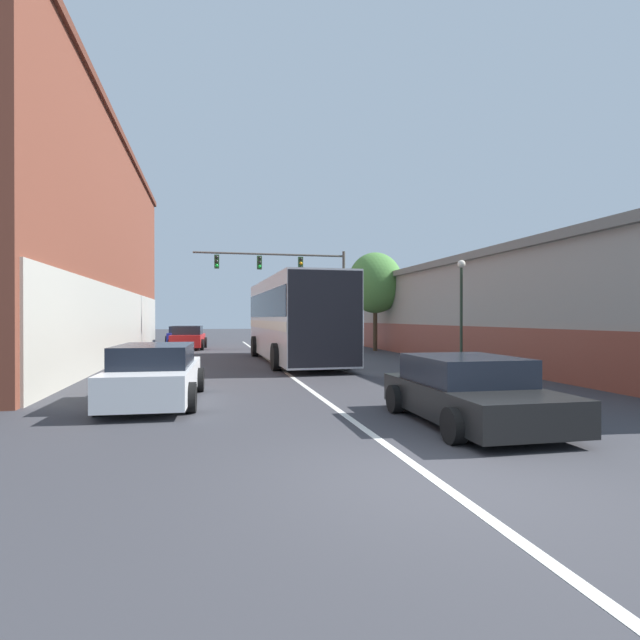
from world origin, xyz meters
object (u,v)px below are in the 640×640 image
object	(u,v)px
parked_car_left_near	(156,374)
parked_car_left_mid	(188,338)
bus	(294,316)
traffic_signal_gantry	(293,274)
hatchback_foreground	(469,391)
street_lamp	(461,311)
street_tree_near	(375,283)
parked_car_left_far	(183,335)

from	to	relation	value
parked_car_left_near	parked_car_left_mid	world-z (taller)	parked_car_left_mid
bus	traffic_signal_gantry	distance (m)	9.02
hatchback_foreground	street_lamp	distance (m)	8.95
parked_car_left_mid	street_tree_near	bearing A→B (deg)	-106.96
parked_car_left_mid	bus	bearing A→B (deg)	-150.60
bus	parked_car_left_far	size ratio (longest dim) A/B	2.51
parked_car_left_near	parked_car_left_mid	distance (m)	19.44
parked_car_left_far	traffic_signal_gantry	size ratio (longest dim) A/B	0.48
parked_car_left_near	street_lamp	world-z (taller)	street_lamp
hatchback_foreground	parked_car_left_mid	xyz separation A→B (m)	(-5.86, 22.98, 0.10)
parked_car_left_far	traffic_signal_gantry	bearing A→B (deg)	-135.33
traffic_signal_gantry	street_lamp	bearing A→B (deg)	-74.95
street_lamp	parked_car_left_mid	bearing A→B (deg)	123.22
street_tree_near	street_lamp	bearing A→B (deg)	-93.28
traffic_signal_gantry	street_lamp	world-z (taller)	traffic_signal_gantry
parked_car_left_mid	parked_car_left_far	bearing A→B (deg)	9.59
parked_car_left_mid	street_lamp	size ratio (longest dim) A/B	1.08
parked_car_left_far	hatchback_foreground	bearing A→B (deg)	-165.88
traffic_signal_gantry	bus	bearing A→B (deg)	-99.26
parked_car_left_mid	parked_car_left_far	xyz separation A→B (m)	(-0.64, 5.91, -0.04)
parked_car_left_near	street_tree_near	world-z (taller)	street_tree_near
street_tree_near	traffic_signal_gantry	bearing A→B (deg)	149.74
street_lamp	hatchback_foreground	bearing A→B (deg)	-117.45
hatchback_foreground	street_tree_near	world-z (taller)	street_tree_near
parked_car_left_near	street_lamp	bearing A→B (deg)	-64.16
parked_car_left_near	hatchback_foreground	bearing A→B (deg)	-119.12
bus	street_lamp	xyz separation A→B (m)	(5.09, -5.23, 0.16)
bus	hatchback_foreground	distance (m)	13.17
hatchback_foreground	parked_car_left_mid	world-z (taller)	parked_car_left_mid
parked_car_left_mid	parked_car_left_near	bearing A→B (deg)	-176.34
hatchback_foreground	parked_car_left_near	bearing A→B (deg)	59.37
street_lamp	bus	bearing A→B (deg)	134.24
parked_car_left_near	street_tree_near	size ratio (longest dim) A/B	0.84
traffic_signal_gantry	street_tree_near	world-z (taller)	traffic_signal_gantry
street_tree_near	bus	bearing A→B (deg)	-133.71
traffic_signal_gantry	parked_car_left_near	bearing A→B (deg)	-108.81
parked_car_left_far	street_lamp	size ratio (longest dim) A/B	1.12
bus	parked_car_left_mid	distance (m)	11.12
street_tree_near	hatchback_foreground	bearing A→B (deg)	-103.88
hatchback_foreground	parked_car_left_near	world-z (taller)	parked_car_left_near
parked_car_left_near	parked_car_left_far	world-z (taller)	parked_car_left_near
hatchback_foreground	street_lamp	xyz separation A→B (m)	(4.06, 7.82, 1.57)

